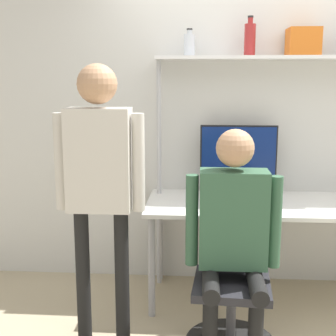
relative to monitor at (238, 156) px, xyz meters
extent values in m
plane|color=tan|center=(0.21, -0.62, -1.07)|extent=(12.00, 12.00, 0.00)
cube|color=silver|center=(0.21, 0.18, 0.28)|extent=(8.00, 0.06, 2.70)
cube|color=silver|center=(0.21, -0.23, -0.32)|extent=(1.79, 0.75, 0.03)
cylinder|color=#A5A5AA|center=(-0.63, -0.54, -0.71)|extent=(0.05, 0.05, 0.74)
cylinder|color=#A5A5AA|center=(-0.63, 0.09, -0.71)|extent=(0.05, 0.05, 0.74)
cube|color=white|center=(0.21, 0.01, 0.75)|extent=(1.70, 0.26, 0.02)
cylinder|color=#B2B2B7|center=(-0.62, 0.01, -0.16)|extent=(0.04, 0.04, 1.84)
cylinder|color=black|center=(0.00, 0.00, -0.30)|extent=(0.23, 0.23, 0.01)
cylinder|color=black|center=(0.00, 0.00, -0.23)|extent=(0.06, 0.06, 0.13)
cube|color=black|center=(0.00, 0.00, 0.03)|extent=(0.60, 0.01, 0.42)
cube|color=navy|center=(0.00, 0.00, 0.03)|extent=(0.57, 0.02, 0.40)
cube|color=#BCBCC1|center=(-0.04, -0.41, -0.30)|extent=(0.32, 0.22, 0.01)
cube|color=black|center=(-0.04, -0.43, -0.30)|extent=(0.27, 0.12, 0.00)
cube|color=#BCBCC1|center=(-0.04, -0.33, -0.19)|extent=(0.32, 0.06, 0.22)
cube|color=navy|center=(-0.04, -0.33, -0.19)|extent=(0.28, 0.05, 0.19)
cube|color=#264C8C|center=(0.20, -0.37, -0.30)|extent=(0.07, 0.15, 0.01)
cube|color=black|center=(0.20, -0.37, -0.30)|extent=(0.06, 0.13, 0.00)
cylinder|color=#4C4C51|center=(-0.09, -0.94, -0.84)|extent=(0.06, 0.06, 0.35)
cube|color=#26262B|center=(-0.09, -0.94, -0.64)|extent=(0.49, 0.49, 0.05)
cube|color=#26262B|center=(-0.08, -0.73, -0.39)|extent=(0.42, 0.07, 0.45)
cylinder|color=black|center=(-0.22, -1.11, -0.84)|extent=(0.09, 0.09, 0.46)
cylinder|color=black|center=(0.04, -1.11, -0.84)|extent=(0.09, 0.09, 0.46)
cylinder|color=black|center=(-0.22, -1.08, -0.57)|extent=(0.10, 0.38, 0.10)
cylinder|color=black|center=(0.04, -1.08, -0.57)|extent=(0.10, 0.38, 0.10)
cube|color=#33593F|center=(-0.09, -0.91, -0.23)|extent=(0.41, 0.20, 0.59)
cylinder|color=#33593F|center=(-0.34, -0.91, -0.24)|extent=(0.08, 0.08, 0.56)
cylinder|color=#33593F|center=(0.16, -0.91, -0.24)|extent=(0.08, 0.08, 0.56)
sphere|color=tan|center=(-0.09, -0.91, 0.20)|extent=(0.23, 0.23, 0.23)
cylinder|color=black|center=(-1.03, -0.89, -0.63)|extent=(0.09, 0.09, 0.88)
cylinder|color=black|center=(-0.78, -0.89, -0.63)|extent=(0.09, 0.09, 0.88)
cube|color=beige|center=(-0.90, -0.89, 0.12)|extent=(0.38, 0.20, 0.62)
cylinder|color=beige|center=(-1.14, -0.89, 0.10)|extent=(0.08, 0.08, 0.59)
cylinder|color=beige|center=(-0.66, -0.89, 0.10)|extent=(0.08, 0.08, 0.59)
sphere|color=tan|center=(-0.90, -0.89, 0.57)|extent=(0.24, 0.24, 0.24)
cylinder|color=silver|center=(-0.39, 0.01, 0.84)|extent=(0.09, 0.09, 0.16)
cylinder|color=silver|center=(-0.39, 0.01, 0.94)|extent=(0.04, 0.04, 0.03)
cylinder|color=black|center=(-0.39, 0.01, 0.96)|extent=(0.04, 0.04, 0.01)
cylinder|color=maroon|center=(0.06, 0.01, 0.88)|extent=(0.08, 0.08, 0.23)
cylinder|color=maroon|center=(0.06, 0.01, 1.02)|extent=(0.04, 0.04, 0.04)
cylinder|color=black|center=(0.06, 0.01, 1.05)|extent=(0.04, 0.04, 0.01)
cube|color=#D1661E|center=(0.45, 0.01, 0.86)|extent=(0.23, 0.23, 0.20)
camera|label=1|loc=(-0.29, -3.62, 0.60)|focal=50.00mm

